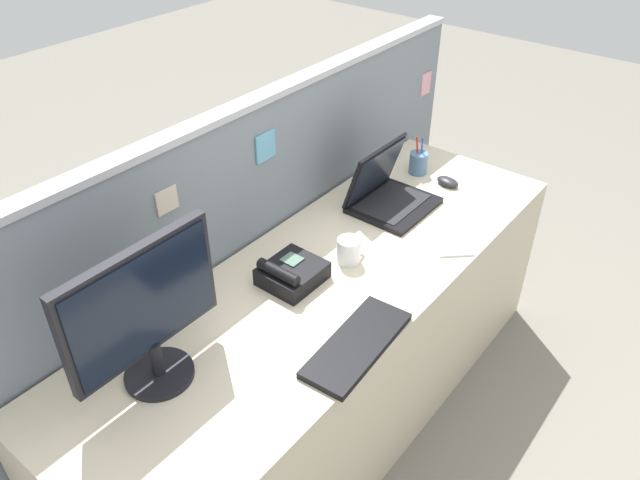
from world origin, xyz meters
The scene contains 11 objects.
ground_plane centered at (0.00, 0.00, 0.00)m, with size 10.00×10.00×0.00m, color slate.
desk centered at (0.00, 0.00, 0.35)m, with size 2.08×0.67×0.71m, color beige.
cubicle_divider centered at (0.00, 0.38, 0.61)m, with size 2.51×0.07×1.22m.
desktop_monitor centered at (-0.65, 0.11, 0.94)m, with size 0.46×0.19×0.42m.
laptop centered at (0.48, 0.10, 0.76)m, with size 0.31×0.27×0.24m.
desk_phone centered at (-0.11, 0.08, 0.74)m, with size 0.19×0.17×0.10m.
keyboard_main centered at (-0.22, -0.27, 0.72)m, with size 0.39×0.15×0.02m, color black.
computer_mouse_right_hand centered at (0.77, -0.01, 0.72)m, with size 0.06×0.10×0.03m, color #232328.
pen_cup centered at (0.78, 0.14, 0.75)m, with size 0.08×0.08×0.17m.
cell_phone_white_slab centered at (0.38, -0.26, 0.71)m, with size 0.08×0.13×0.01m, color silver.
coffee_mug centered at (0.10, 0.00, 0.75)m, with size 0.12×0.08×0.09m.
Camera 1 is at (-1.30, -0.98, 2.00)m, focal length 34.65 mm.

